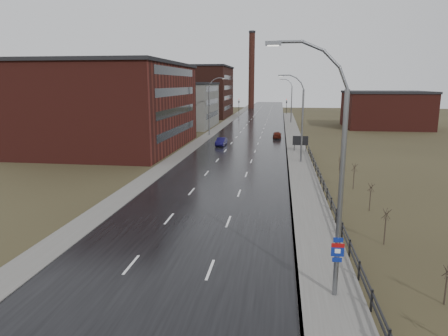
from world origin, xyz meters
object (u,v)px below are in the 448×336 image
(billboard, at_px, (300,141))
(car_far, at_px, (277,135))
(streetlight_main, at_px, (334,177))
(car_near, at_px, (221,142))

(billboard, bearing_deg, car_far, 103.76)
(billboard, bearing_deg, streetlight_main, -90.84)
(car_near, bearing_deg, car_far, 50.90)
(streetlight_main, relative_size, billboard, 4.92)
(streetlight_main, distance_m, billboard, 42.87)
(car_near, distance_m, car_far, 13.81)
(billboard, xyz_separation_m, car_near, (-12.77, 4.37, -1.02))
(car_near, bearing_deg, billboard, -16.38)
(streetlight_main, bearing_deg, billboard, 89.16)
(streetlight_main, height_order, car_far, streetlight_main)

